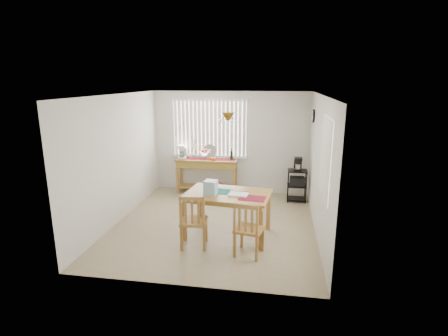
% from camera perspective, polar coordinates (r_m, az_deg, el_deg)
% --- Properties ---
extents(ground, '(4.00, 4.50, 0.01)m').
position_cam_1_polar(ground, '(7.26, -1.49, -9.13)').
color(ground, tan).
extents(room_shell, '(4.20, 4.70, 2.70)m').
position_cam_1_polar(room_shell, '(6.79, -1.53, 4.18)').
color(room_shell, silver).
rests_on(room_shell, ground).
extents(sideboard, '(1.58, 0.44, 0.89)m').
position_cam_1_polar(sideboard, '(9.03, -2.81, 0.07)').
color(sideboard, olive).
rests_on(sideboard, ground).
extents(sideboard_items, '(1.50, 0.37, 0.68)m').
position_cam_1_polar(sideboard_items, '(9.02, -4.55, 2.39)').
color(sideboard_items, maroon).
rests_on(sideboard_items, sideboard).
extents(wire_cart, '(0.45, 0.36, 0.77)m').
position_cam_1_polar(wire_cart, '(8.61, 11.82, -2.33)').
color(wire_cart, black).
rests_on(wire_cart, ground).
extents(cart_items, '(0.18, 0.22, 0.32)m').
position_cam_1_polar(cart_items, '(8.50, 11.97, 0.62)').
color(cart_items, black).
rests_on(cart_items, wire_cart).
extents(dining_table, '(1.66, 1.17, 0.83)m').
position_cam_1_polar(dining_table, '(6.53, 0.60, -4.91)').
color(dining_table, olive).
rests_on(dining_table, ground).
extents(table_items, '(1.19, 0.69, 0.27)m').
position_cam_1_polar(table_items, '(6.38, -1.02, -3.52)').
color(table_items, '#126861').
rests_on(table_items, dining_table).
extents(chair_left, '(0.51, 0.51, 0.99)m').
position_cam_1_polar(chair_left, '(6.15, -4.99, -8.67)').
color(chair_left, olive).
rests_on(chair_left, ground).
extents(chair_right, '(0.53, 0.53, 0.96)m').
position_cam_1_polar(chair_right, '(5.87, 4.01, -9.97)').
color(chair_right, olive).
rests_on(chair_right, ground).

